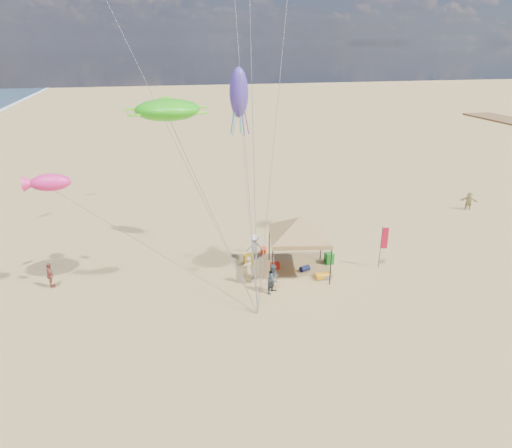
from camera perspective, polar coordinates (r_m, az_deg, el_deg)
The scene contains 19 objects.
ground at distance 23.68m, azimuth 1.69°, elevation -11.69°, with size 280.00×280.00×0.00m, color tan.
canopy_tent at distance 26.75m, azimuth 5.49°, elevation 0.63°, with size 6.60×6.60×4.15m.
feather_flag at distance 28.78m, azimuth 15.72°, elevation -2.01°, with size 0.42×0.11×2.75m.
cooler_red at distance 28.33m, azimuth 2.41°, elevation -5.26°, with size 0.54×0.38×0.38m, color red.
cooler_blue at distance 31.25m, azimuth 8.49°, elevation -2.80°, with size 0.54×0.38×0.38m, color #163AB9.
bag_navy at distance 28.17m, azimuth 6.14°, elevation -5.57°, with size 0.36×0.36×0.60m, color #0E153E.
bag_orange at distance 30.38m, azimuth 0.95°, elevation -3.31°, with size 0.36×0.36×0.60m, color #EF350D.
chair_green at distance 29.26m, azimuth 9.17°, elevation -4.27°, with size 0.50×0.50×0.70m, color #16791D.
chair_yellow at distance 28.71m, azimuth -1.01°, elevation -4.50°, with size 0.50×0.50×0.70m, color gold.
crate_grey at distance 27.43m, azimuth 8.92°, elevation -6.61°, with size 0.34×0.30×0.28m, color slate.
beach_cart at distance 27.44m, azimuth 8.39°, elevation -6.42°, with size 0.90×0.50×0.24m, color orange.
person_near_a at distance 26.37m, azimuth -1.03°, elevation -5.80°, with size 0.62×0.41×1.71m, color tan.
person_near_b at distance 25.46m, azimuth 2.23°, elevation -6.87°, with size 0.83×0.65×1.72m, color #3E4A54.
person_near_c at distance 29.21m, azimuth -0.19°, elevation -2.92°, with size 1.10×0.64×1.71m, color silver.
person_far_a at distance 28.50m, azimuth -24.41°, elevation -5.89°, with size 0.89×0.37×1.52m, color #9F4E3D.
person_far_c at distance 42.01m, azimuth 25.14°, elevation 2.63°, with size 1.42×0.45×1.53m, color tan.
turtle_kite at distance 22.76m, azimuth -11.05°, elevation 13.88°, with size 3.10×2.48×1.03m, color #2DCC13.
fish_kite at distance 25.25m, azimuth -24.38°, elevation 4.78°, with size 1.98×0.99×0.88m, color #FF2685.
squid_kite at distance 28.43m, azimuth -2.17°, elevation 16.14°, with size 1.14×1.14×2.97m, color #4A33A4.
Camera 1 is at (-5.17, -19.08, 13.04)m, focal length 31.89 mm.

